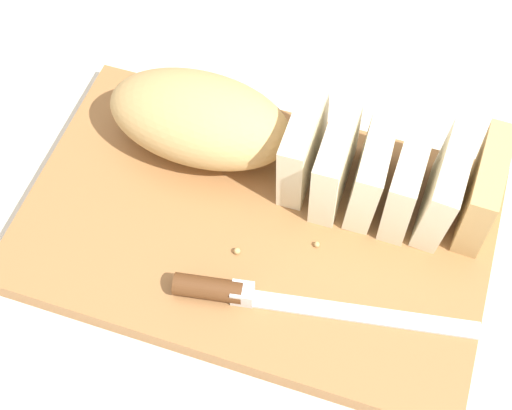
% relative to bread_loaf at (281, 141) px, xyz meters
% --- Properties ---
extents(ground_plane, '(3.00, 3.00, 0.00)m').
position_rel_bread_loaf_xyz_m(ground_plane, '(-0.00, -0.07, -0.06)').
color(ground_plane, silver).
extents(cutting_board, '(0.45, 0.29, 0.02)m').
position_rel_bread_loaf_xyz_m(cutting_board, '(-0.00, -0.07, -0.05)').
color(cutting_board, '#9E6B3D').
rests_on(cutting_board, ground_plane).
extents(bread_loaf, '(0.38, 0.11, 0.08)m').
position_rel_bread_loaf_xyz_m(bread_loaf, '(0.00, 0.00, 0.00)').
color(bread_loaf, tan).
rests_on(bread_loaf, cutting_board).
extents(bread_knife, '(0.27, 0.07, 0.02)m').
position_rel_bread_loaf_xyz_m(bread_knife, '(0.02, -0.15, -0.03)').
color(bread_knife, silver).
rests_on(bread_knife, cutting_board).
extents(crumb_near_knife, '(0.01, 0.01, 0.01)m').
position_rel_bread_loaf_xyz_m(crumb_near_knife, '(-0.01, -0.11, -0.04)').
color(crumb_near_knife, tan).
rests_on(crumb_near_knife, cutting_board).
extents(crumb_near_loaf, '(0.00, 0.00, 0.00)m').
position_rel_bread_loaf_xyz_m(crumb_near_loaf, '(-0.04, -0.02, -0.04)').
color(crumb_near_loaf, tan).
rests_on(crumb_near_loaf, cutting_board).
extents(crumb_stray_left, '(0.01, 0.01, 0.01)m').
position_rel_bread_loaf_xyz_m(crumb_stray_left, '(0.06, -0.08, -0.04)').
color(crumb_stray_left, tan).
rests_on(crumb_stray_left, cutting_board).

